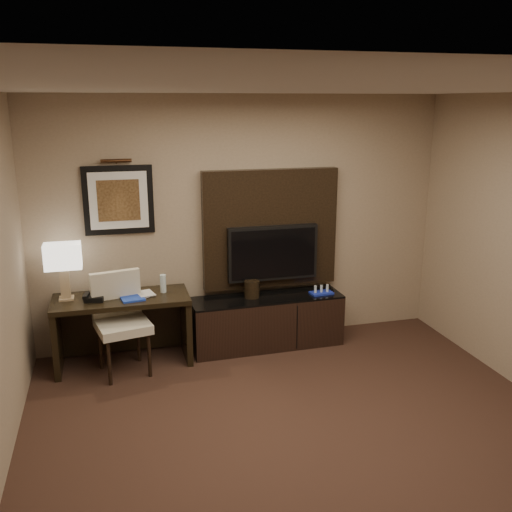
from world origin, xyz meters
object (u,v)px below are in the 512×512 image
object	(u,v)px
table_lamp	(64,271)
minibar_tray	(321,290)
desk_chair	(123,325)
desk_phone	(95,296)
water_bottle	(163,284)
desk	(123,331)
credenza	(267,321)
tv	(273,253)
ice_bucket	(252,289)

from	to	relation	value
table_lamp	minibar_tray	world-z (taller)	table_lamp
desk_chair	desk_phone	world-z (taller)	desk_chair
desk_phone	water_bottle	distance (m)	0.69
desk	water_bottle	xyz separation A→B (m)	(0.43, 0.05, 0.45)
minibar_tray	desk	bearing A→B (deg)	179.93
credenza	desk_phone	xyz separation A→B (m)	(-1.79, -0.08, 0.48)
credenza	tv	world-z (taller)	tv
desk_phone	desk_chair	bearing A→B (deg)	-26.53
credenza	desk_chair	xyz separation A→B (m)	(-1.54, -0.27, 0.22)
ice_bucket	minibar_tray	xyz separation A→B (m)	(0.77, -0.08, -0.05)
desk_phone	water_bottle	bearing A→B (deg)	16.77
desk	desk_phone	size ratio (longest dim) A/B	7.32
desk_chair	water_bottle	xyz separation A→B (m)	(0.43, 0.26, 0.31)
desk_chair	desk	bearing A→B (deg)	77.50
water_bottle	ice_bucket	world-z (taller)	water_bottle
desk	credenza	world-z (taller)	desk
ice_bucket	minibar_tray	world-z (taller)	ice_bucket
credenza	desk_chair	size ratio (longest dim) A/B	1.62
desk	water_bottle	world-z (taller)	water_bottle
desk_chair	water_bottle	size ratio (longest dim) A/B	5.47
desk	desk_chair	size ratio (longest dim) A/B	1.32
credenza	minibar_tray	size ratio (longest dim) A/B	6.74
credenza	ice_bucket	world-z (taller)	ice_bucket
credenza	desk_phone	distance (m)	1.86
table_lamp	desk_phone	world-z (taller)	table_lamp
minibar_tray	table_lamp	bearing A→B (deg)	178.39
tv	desk_chair	size ratio (longest dim) A/B	0.98
ice_bucket	minibar_tray	distance (m)	0.78
ice_bucket	credenza	bearing A→B (deg)	-10.68
credenza	tv	distance (m)	0.76
tv	desk_chair	world-z (taller)	tv
desk	desk_chair	world-z (taller)	desk_chair
desk	minibar_tray	xyz separation A→B (m)	(2.15, -0.00, 0.25)
credenza	tv	xyz separation A→B (m)	(0.10, 0.14, 0.74)
table_lamp	ice_bucket	world-z (taller)	table_lamp
desk_phone	water_bottle	xyz separation A→B (m)	(0.68, 0.08, 0.05)
desk	minibar_tray	world-z (taller)	desk
desk_chair	desk_phone	distance (m)	0.41
desk_chair	minibar_tray	distance (m)	2.16
tv	desk_phone	size ratio (longest dim) A/B	5.44
tv	minibar_tray	bearing A→B (deg)	-20.89
desk_chair	desk_phone	size ratio (longest dim) A/B	5.53
tv	minibar_tray	distance (m)	0.68
table_lamp	water_bottle	xyz separation A→B (m)	(0.95, -0.03, -0.20)
water_bottle	table_lamp	bearing A→B (deg)	178.43
desk_phone	minibar_tray	xyz separation A→B (m)	(2.40, 0.03, -0.15)
desk	desk_phone	xyz separation A→B (m)	(-0.25, -0.03, 0.41)
credenza	water_bottle	world-z (taller)	water_bottle
desk	desk_chair	bearing A→B (deg)	-90.26
tv	water_bottle	distance (m)	1.24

